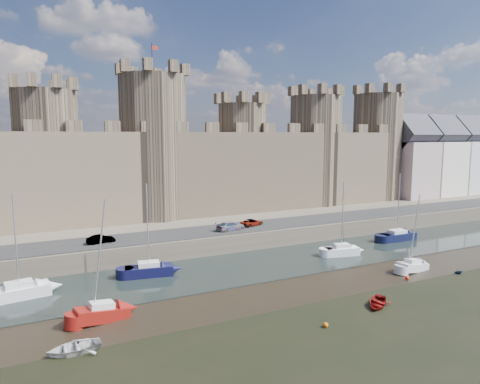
{
  "coord_description": "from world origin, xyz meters",
  "views": [
    {
      "loc": [
        -16.38,
        -21.13,
        16.0
      ],
      "look_at": [
        4.82,
        22.0,
        9.6
      ],
      "focal_mm": 32.0,
      "sensor_mm": 36.0,
      "label": 1
    }
  ],
  "objects_px": {
    "car_1": "(101,239)",
    "sailboat_5": "(413,265)",
    "sailboat_0": "(19,291)",
    "sailboat_3": "(397,236)",
    "car_2": "(231,226)",
    "car_3": "(252,223)",
    "sailboat_4": "(102,312)",
    "sailboat_1": "(149,269)",
    "sailboat_2": "(342,250)"
  },
  "relations": [
    {
      "from": "car_1",
      "to": "sailboat_5",
      "type": "relative_size",
      "value": 0.38
    },
    {
      "from": "sailboat_0",
      "to": "sailboat_3",
      "type": "bearing_deg",
      "value": -7.55
    },
    {
      "from": "car_2",
      "to": "sailboat_3",
      "type": "bearing_deg",
      "value": -119.44
    },
    {
      "from": "car_2",
      "to": "car_3",
      "type": "distance_m",
      "value": 4.26
    },
    {
      "from": "sailboat_3",
      "to": "sailboat_5",
      "type": "height_order",
      "value": "sailboat_3"
    },
    {
      "from": "sailboat_4",
      "to": "sailboat_5",
      "type": "xyz_separation_m",
      "value": [
        35.2,
        -2.01,
        -0.1
      ]
    },
    {
      "from": "sailboat_3",
      "to": "car_3",
      "type": "bearing_deg",
      "value": 158.31
    },
    {
      "from": "car_2",
      "to": "car_3",
      "type": "height_order",
      "value": "car_2"
    },
    {
      "from": "car_1",
      "to": "sailboat_0",
      "type": "xyz_separation_m",
      "value": [
        -9.1,
        -8.76,
        -2.25
      ]
    },
    {
      "from": "sailboat_3",
      "to": "sailboat_5",
      "type": "bearing_deg",
      "value": -127.93
    },
    {
      "from": "car_3",
      "to": "sailboat_0",
      "type": "relative_size",
      "value": 0.37
    },
    {
      "from": "car_3",
      "to": "sailboat_5",
      "type": "distance_m",
      "value": 23.29
    },
    {
      "from": "sailboat_0",
      "to": "sailboat_5",
      "type": "height_order",
      "value": "sailboat_0"
    },
    {
      "from": "sailboat_0",
      "to": "sailboat_3",
      "type": "height_order",
      "value": "sailboat_0"
    },
    {
      "from": "car_1",
      "to": "sailboat_1",
      "type": "height_order",
      "value": "sailboat_1"
    },
    {
      "from": "car_1",
      "to": "sailboat_1",
      "type": "xyz_separation_m",
      "value": [
        4.05,
        -7.79,
        -2.24
      ]
    },
    {
      "from": "sailboat_2",
      "to": "sailboat_5",
      "type": "xyz_separation_m",
      "value": [
        3.38,
        -8.8,
        -0.12
      ]
    },
    {
      "from": "car_2",
      "to": "sailboat_5",
      "type": "xyz_separation_m",
      "value": [
        14.87,
        -19.23,
        -2.47
      ]
    },
    {
      "from": "sailboat_0",
      "to": "sailboat_2",
      "type": "bearing_deg",
      "value": -11.48
    },
    {
      "from": "car_1",
      "to": "car_2",
      "type": "distance_m",
      "value": 17.79
    },
    {
      "from": "sailboat_3",
      "to": "sailboat_2",
      "type": "bearing_deg",
      "value": -166.0
    },
    {
      "from": "sailboat_0",
      "to": "sailboat_4",
      "type": "distance_m",
      "value": 10.99
    },
    {
      "from": "sailboat_1",
      "to": "car_3",
      "type": "bearing_deg",
      "value": 35.65
    },
    {
      "from": "sailboat_3",
      "to": "car_2",
      "type": "bearing_deg",
      "value": 164.52
    },
    {
      "from": "sailboat_0",
      "to": "sailboat_3",
      "type": "relative_size",
      "value": 1.02
    },
    {
      "from": "sailboat_0",
      "to": "sailboat_1",
      "type": "distance_m",
      "value": 13.18
    },
    {
      "from": "car_2",
      "to": "sailboat_2",
      "type": "bearing_deg",
      "value": -144.46
    },
    {
      "from": "car_1",
      "to": "sailboat_2",
      "type": "xyz_separation_m",
      "value": [
        29.27,
        -10.78,
        -2.27
      ]
    },
    {
      "from": "sailboat_1",
      "to": "sailboat_5",
      "type": "distance_m",
      "value": 30.94
    },
    {
      "from": "car_3",
      "to": "sailboat_2",
      "type": "bearing_deg",
      "value": -165.77
    },
    {
      "from": "sailboat_5",
      "to": "sailboat_1",
      "type": "bearing_deg",
      "value": 150.55
    },
    {
      "from": "car_3",
      "to": "car_1",
      "type": "bearing_deg",
      "value": 74.18
    },
    {
      "from": "car_1",
      "to": "sailboat_4",
      "type": "xyz_separation_m",
      "value": [
        -2.55,
        -17.58,
        -2.29
      ]
    },
    {
      "from": "sailboat_2",
      "to": "sailboat_0",
      "type": "bearing_deg",
      "value": -169.9
    },
    {
      "from": "car_1",
      "to": "sailboat_1",
      "type": "relative_size",
      "value": 0.32
    },
    {
      "from": "car_3",
      "to": "sailboat_3",
      "type": "height_order",
      "value": "sailboat_3"
    },
    {
      "from": "car_2",
      "to": "car_1",
      "type": "bearing_deg",
      "value": 76.59
    },
    {
      "from": "sailboat_0",
      "to": "car_3",
      "type": "bearing_deg",
      "value": 8.88
    },
    {
      "from": "car_3",
      "to": "sailboat_4",
      "type": "distance_m",
      "value": 30.69
    },
    {
      "from": "car_2",
      "to": "car_3",
      "type": "bearing_deg",
      "value": -84.94
    },
    {
      "from": "car_1",
      "to": "sailboat_2",
      "type": "distance_m",
      "value": 31.28
    },
    {
      "from": "car_2",
      "to": "sailboat_1",
      "type": "relative_size",
      "value": 0.42
    },
    {
      "from": "car_3",
      "to": "sailboat_5",
      "type": "height_order",
      "value": "sailboat_5"
    },
    {
      "from": "car_3",
      "to": "sailboat_2",
      "type": "relative_size",
      "value": 0.39
    },
    {
      "from": "car_2",
      "to": "sailboat_2",
      "type": "height_order",
      "value": "sailboat_2"
    },
    {
      "from": "car_2",
      "to": "sailboat_0",
      "type": "relative_size",
      "value": 0.42
    },
    {
      "from": "car_1",
      "to": "sailboat_5",
      "type": "xyz_separation_m",
      "value": [
        32.65,
        -19.59,
        -2.39
      ]
    },
    {
      "from": "car_1",
      "to": "sailboat_0",
      "type": "distance_m",
      "value": 12.83
    },
    {
      "from": "car_2",
      "to": "sailboat_4",
      "type": "distance_m",
      "value": 26.75
    },
    {
      "from": "sailboat_0",
      "to": "sailboat_1",
      "type": "bearing_deg",
      "value": -4.23
    }
  ]
}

